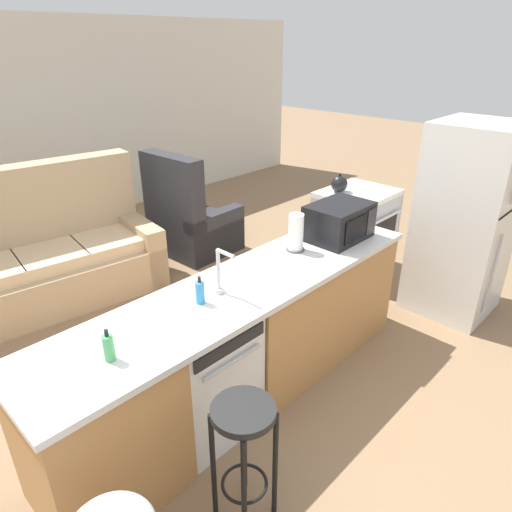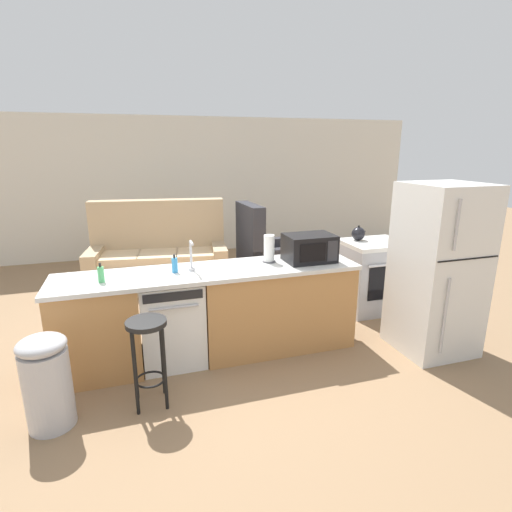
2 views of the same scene
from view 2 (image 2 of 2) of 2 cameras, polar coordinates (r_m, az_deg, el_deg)
The scene contains 16 objects.
ground_plane at distance 4.22m, azimuth -8.13°, elevation -13.91°, with size 24.00×24.00×0.00m, color #896B4C.
wall_back at distance 7.92m, azimuth -11.53°, elevation 9.65°, with size 10.00×0.06×2.60m.
kitchen_counter at distance 4.07m, azimuth -5.00°, elevation -8.34°, with size 2.94×0.66×0.90m.
dishwasher at distance 4.00m, azimuth -11.93°, elevation -9.04°, with size 0.58×0.61×0.84m.
stove_range at distance 5.34m, azimuth 16.29°, elevation -2.69°, with size 0.76×0.68×0.90m.
refrigerator at distance 4.40m, azimuth 24.55°, elevation -1.78°, with size 0.72×0.73×1.72m.
microwave at distance 4.16m, azimuth 7.63°, elevation 1.15°, with size 0.50×0.37×0.28m.
sink_faucet at distance 3.84m, azimuth -9.22°, elevation -0.25°, with size 0.07×0.18×0.30m.
paper_towel_roll at distance 4.09m, azimuth 1.89°, elevation 1.02°, with size 0.14×0.14×0.28m.
soap_bottle at distance 3.84m, azimuth -11.54°, elevation -1.27°, with size 0.06×0.06×0.18m.
dish_soap_bottle at distance 3.74m, azimuth -21.28°, elevation -2.45°, with size 0.06×0.06×0.18m.
kettle at distance 5.22m, azimuth 14.43°, elevation 3.11°, with size 0.21×0.17×0.19m.
bar_stool at distance 3.35m, azimuth -15.21°, elevation -12.09°, with size 0.32×0.32×0.74m.
trash_bin at distance 3.46m, azimuth -27.72°, elevation -15.51°, with size 0.35×0.35×0.74m.
couch at distance 6.25m, azimuth -13.65°, elevation -0.42°, with size 2.10×1.16×1.27m.
armchair at distance 6.38m, azimuth 0.86°, elevation -0.08°, with size 0.84×0.88×1.20m.
Camera 2 is at (-0.55, -3.64, 2.05)m, focal length 28.00 mm.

